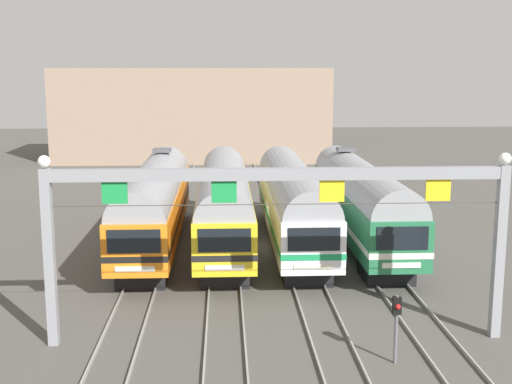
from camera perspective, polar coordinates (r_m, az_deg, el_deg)
ground_plane at (r=38.46m, az=0.21°, el=-4.63°), size 160.00×160.00×0.00m
track_bed at (r=55.03m, az=-0.70°, el=0.00°), size 13.10×70.00×0.15m
commuter_train_orange at (r=38.01m, az=-8.54°, el=-0.77°), size 2.88×18.06×5.05m
commuter_train_yellow at (r=37.81m, az=-2.71°, el=-0.72°), size 2.88×18.06×4.77m
commuter_train_white at (r=38.00m, az=3.13°, el=-0.67°), size 2.88×18.06×4.77m
commuter_train_green at (r=38.59m, az=8.84°, el=-0.61°), size 2.88×18.06×5.05m
catenary_gantry at (r=24.18m, az=1.88°, el=-1.20°), size 16.83×0.44×6.97m
yard_signal_mast at (r=23.64m, az=11.80°, el=-10.22°), size 0.28×0.35×2.43m
maintenance_building at (r=75.86m, az=-5.32°, el=6.57°), size 29.70×10.00×10.09m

